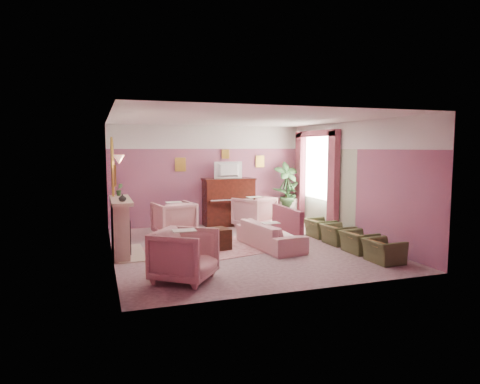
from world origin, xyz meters
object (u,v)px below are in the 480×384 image
object	(u,v)px
floral_armchair_front	(184,253)
olive_chair_d	(320,225)
piano	(229,202)
floral_armchair_left	(174,217)
coffee_table	(206,240)
olive_chair_a	(384,247)
olive_chair_b	(359,238)
sofa	(270,230)
television	(229,169)
olive_chair_c	(338,231)
side_table	(288,210)
floral_armchair_right	(254,210)

from	to	relation	value
floral_armchair_front	olive_chair_d	distance (m)	4.49
piano	floral_armchair_left	distance (m)	1.99
coffee_table	olive_chair_d	distance (m)	3.02
olive_chair_a	olive_chair_b	size ratio (longest dim) A/B	1.00
sofa	floral_armchair_left	world-z (taller)	floral_armchair_left
piano	coffee_table	size ratio (longest dim) A/B	1.40
piano	olive_chair_d	xyz separation A→B (m)	(1.64, -2.26, -0.35)
television	floral_armchair_front	world-z (taller)	television
television	floral_armchair_front	size ratio (longest dim) A/B	0.84
coffee_table	olive_chair_c	xyz separation A→B (m)	(2.98, -0.36, 0.07)
coffee_table	olive_chair_c	world-z (taller)	olive_chair_c
olive_chair_d	side_table	bearing A→B (deg)	85.23
floral_armchair_left	olive_chair_d	xyz separation A→B (m)	(3.36, -1.27, -0.18)
television	olive_chair_b	distance (m)	4.38
olive_chair_b	olive_chair_a	bearing A→B (deg)	-90.00
piano	coffee_table	xyz separation A→B (m)	(-1.34, -2.72, -0.43)
olive_chair_a	side_table	size ratio (longest dim) A/B	0.98
sofa	olive_chair_c	world-z (taller)	sofa
piano	television	distance (m)	0.95
floral_armchair_right	olive_chair_c	world-z (taller)	floral_armchair_right
coffee_table	floral_armchair_right	xyz separation A→B (m)	(1.90, 2.14, 0.25)
television	side_table	size ratio (longest dim) A/B	1.14
side_table	sofa	bearing A→B (deg)	-121.94
sofa	side_table	distance (m)	3.32
coffee_table	side_table	bearing A→B (deg)	39.98
piano	side_table	world-z (taller)	piano
floral_armchair_left	coffee_table	bearing A→B (deg)	-77.61
floral_armchair_right	floral_armchair_front	distance (m)	4.88
floral_armchair_left	olive_chair_b	bearing A→B (deg)	-40.89
piano	side_table	xyz separation A→B (m)	(1.83, -0.06, -0.30)
olive_chair_b	television	bearing A→B (deg)	113.14
coffee_table	floral_armchair_right	bearing A→B (deg)	48.46
coffee_table	sofa	xyz separation A→B (m)	(1.41, -0.16, 0.16)
sofa	floral_armchair_front	world-z (taller)	floral_armchair_front
coffee_table	piano	bearing A→B (deg)	63.76
olive_chair_a	floral_armchair_left	bearing A→B (deg)	132.02
floral_armchair_front	olive_chair_c	size ratio (longest dim) A/B	1.38
olive_chair_b	sofa	bearing A→B (deg)	147.11
olive_chair_c	piano	bearing A→B (deg)	118.11
piano	television	bearing A→B (deg)	-90.00
olive_chair_d	side_table	distance (m)	2.20
olive_chair_a	side_table	bearing A→B (deg)	87.75
floral_armchair_front	olive_chair_b	size ratio (longest dim) A/B	1.38
television	olive_chair_b	xyz separation A→B (m)	(1.64, -3.85, -1.30)
floral_armchair_front	side_table	size ratio (longest dim) A/B	1.35
television	floral_armchair_left	world-z (taller)	television
floral_armchair_left	olive_chair_a	bearing A→B (deg)	-47.98
olive_chair_d	olive_chair_c	bearing A→B (deg)	-90.00
floral_armchair_front	side_table	world-z (taller)	floral_armchair_front
sofa	olive_chair_b	world-z (taller)	sofa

